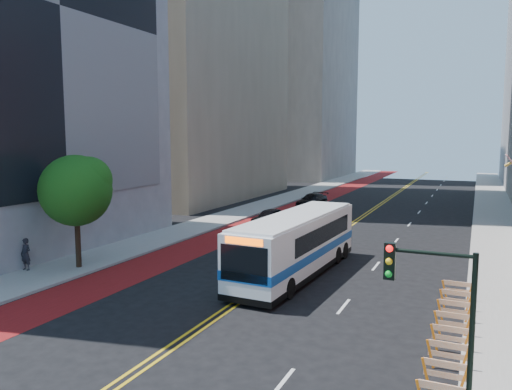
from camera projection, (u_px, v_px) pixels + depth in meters
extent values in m
plane|color=black|center=(187.00, 336.00, 19.82)|extent=(160.00, 160.00, 0.00)
cube|color=gray|center=(242.00, 212.00, 51.87)|extent=(4.00, 140.00, 0.15)
cube|color=gray|center=(498.00, 230.00, 42.15)|extent=(4.00, 140.00, 0.15)
cube|color=#610F0D|center=(277.00, 215.00, 50.30)|extent=(3.60, 140.00, 0.01)
cube|color=gold|center=(355.00, 221.00, 47.09)|extent=(0.14, 140.00, 0.01)
cube|color=gold|center=(359.00, 221.00, 46.95)|extent=(0.14, 140.00, 0.01)
cube|color=silver|center=(282.00, 383.00, 16.06)|extent=(0.14, 2.20, 0.01)
cube|color=silver|center=(344.00, 306.00, 23.31)|extent=(0.14, 2.20, 0.01)
cube|color=silver|center=(376.00, 266.00, 30.57)|extent=(0.14, 2.20, 0.01)
cube|color=silver|center=(396.00, 241.00, 37.82)|extent=(0.14, 2.20, 0.01)
cube|color=silver|center=(409.00, 224.00, 45.07)|extent=(0.14, 2.20, 0.01)
cube|color=silver|center=(419.00, 212.00, 52.33)|extent=(0.14, 2.20, 0.01)
cube|color=silver|center=(427.00, 203.00, 59.58)|extent=(0.14, 2.20, 0.01)
cube|color=silver|center=(432.00, 196.00, 66.84)|extent=(0.14, 2.20, 0.01)
cube|color=silver|center=(437.00, 190.00, 74.09)|extent=(0.14, 2.20, 0.01)
cube|color=silver|center=(441.00, 185.00, 81.34)|extent=(0.14, 2.20, 0.01)
cube|color=silver|center=(444.00, 181.00, 88.60)|extent=(0.14, 2.20, 0.01)
cube|color=silver|center=(447.00, 178.00, 95.85)|extent=(0.14, 2.20, 0.01)
cube|color=black|center=(58.00, 5.00, 30.89)|extent=(0.30, 20.40, 24.00)
cube|color=slate|center=(293.00, 9.00, 96.46)|extent=(20.00, 26.00, 65.00)
cube|color=orange|center=(441.00, 387.00, 14.01)|extent=(1.25, 0.05, 0.22)
cube|color=orange|center=(426.00, 373.00, 15.68)|extent=(0.32, 0.06, 0.99)
cube|color=orange|center=(464.00, 380.00, 15.24)|extent=(0.32, 0.06, 0.99)
cube|color=orange|center=(445.00, 364.00, 15.41)|extent=(1.25, 0.05, 0.22)
cube|color=orange|center=(444.00, 375.00, 15.46)|extent=(1.25, 0.05, 0.18)
cube|color=orange|center=(430.00, 354.00, 17.09)|extent=(0.32, 0.06, 0.99)
cube|color=orange|center=(465.00, 360.00, 16.64)|extent=(0.32, 0.06, 0.99)
cube|color=orange|center=(448.00, 345.00, 16.82)|extent=(1.25, 0.05, 0.22)
cube|color=orange|center=(447.00, 355.00, 16.86)|extent=(1.25, 0.05, 0.18)
cube|color=orange|center=(434.00, 337.00, 18.50)|extent=(0.32, 0.06, 0.99)
cube|color=orange|center=(466.00, 342.00, 18.05)|extent=(0.32, 0.06, 0.99)
cube|color=orange|center=(450.00, 329.00, 18.23)|extent=(1.25, 0.05, 0.22)
cube|color=orange|center=(450.00, 338.00, 18.27)|extent=(1.25, 0.05, 0.18)
cube|color=orange|center=(437.00, 323.00, 19.90)|extent=(0.32, 0.06, 0.99)
cube|color=orange|center=(467.00, 327.00, 19.46)|extent=(0.32, 0.06, 0.99)
cube|color=orange|center=(452.00, 315.00, 19.63)|extent=(1.25, 0.05, 0.22)
cube|color=orange|center=(452.00, 324.00, 19.67)|extent=(1.25, 0.05, 0.18)
cube|color=orange|center=(440.00, 311.00, 21.31)|extent=(0.32, 0.06, 0.99)
cube|color=orange|center=(468.00, 314.00, 20.86)|extent=(0.32, 0.06, 0.99)
cube|color=orange|center=(454.00, 303.00, 21.04)|extent=(1.25, 0.05, 0.22)
cube|color=orange|center=(454.00, 311.00, 21.08)|extent=(1.25, 0.05, 0.18)
cube|color=orange|center=(443.00, 300.00, 22.71)|extent=(0.32, 0.06, 0.99)
cube|color=orange|center=(469.00, 303.00, 22.27)|extent=(0.32, 0.06, 0.99)
cube|color=orange|center=(456.00, 293.00, 22.44)|extent=(1.25, 0.05, 0.22)
cube|color=orange|center=(456.00, 300.00, 22.48)|extent=(1.25, 0.05, 0.18)
cube|color=orange|center=(445.00, 290.00, 24.12)|extent=(0.32, 0.06, 0.99)
cube|color=orange|center=(469.00, 293.00, 23.67)|extent=(0.32, 0.06, 0.99)
cube|color=orange|center=(457.00, 284.00, 23.85)|extent=(1.25, 0.05, 0.22)
cube|color=orange|center=(457.00, 291.00, 23.89)|extent=(1.25, 0.05, 0.18)
cylinder|color=black|center=(78.00, 241.00, 29.63)|extent=(0.32, 0.32, 3.20)
sphere|color=#144A0F|center=(76.00, 190.00, 29.28)|extent=(4.20, 4.20, 4.20)
sphere|color=#144A0F|center=(88.00, 180.00, 29.33)|extent=(2.80, 2.80, 2.80)
sphere|color=#144A0F|center=(65.00, 184.00, 29.16)|extent=(2.40, 2.40, 2.40)
cylinder|color=black|center=(471.00, 353.00, 12.16)|extent=(0.14, 0.14, 5.00)
cylinder|color=black|center=(432.00, 253.00, 12.28)|extent=(2.00, 0.10, 0.10)
cube|color=black|center=(390.00, 261.00, 12.72)|extent=(0.28, 0.22, 0.95)
sphere|color=red|center=(389.00, 249.00, 12.56)|extent=(0.18, 0.18, 0.18)
sphere|color=yellow|center=(389.00, 261.00, 12.60)|extent=(0.18, 0.18, 0.18)
sphere|color=#0CA526|center=(389.00, 274.00, 12.63)|extent=(0.18, 0.18, 0.18)
cube|color=white|center=(297.00, 243.00, 28.38)|extent=(3.36, 12.85, 3.02)
cube|color=#11479B|center=(296.00, 251.00, 28.44)|extent=(3.40, 12.89, 0.48)
cube|color=black|center=(302.00, 232.00, 29.08)|extent=(3.23, 9.04, 1.01)
cube|color=black|center=(244.00, 264.00, 22.74)|extent=(2.43, 0.22, 1.70)
cube|color=black|center=(332.00, 219.00, 33.95)|extent=(2.21, 0.21, 1.06)
cube|color=#FF5905|center=(244.00, 241.00, 22.61)|extent=(1.93, 0.18, 0.32)
cube|color=white|center=(297.00, 216.00, 28.20)|extent=(3.19, 12.21, 0.13)
cube|color=black|center=(296.00, 269.00, 28.56)|extent=(3.39, 12.88, 0.32)
cylinder|color=black|center=(243.00, 281.00, 25.49)|extent=(0.37, 1.07, 1.06)
cylinder|color=black|center=(289.00, 288.00, 24.37)|extent=(0.37, 1.07, 1.06)
cylinder|color=black|center=(299.00, 251.00, 32.26)|extent=(0.37, 1.07, 1.06)
cylinder|color=black|center=(336.00, 255.00, 31.14)|extent=(0.37, 1.07, 1.06)
cylinder|color=black|center=(308.00, 246.00, 33.62)|extent=(0.37, 1.07, 1.06)
cylinder|color=black|center=(344.00, 250.00, 32.50)|extent=(0.37, 1.07, 1.06)
imported|color=black|center=(269.00, 217.00, 44.70)|extent=(2.41, 4.53, 1.47)
imported|color=black|center=(316.00, 213.00, 47.43)|extent=(2.01, 4.36, 1.38)
imported|color=black|center=(312.00, 201.00, 55.67)|extent=(2.67, 5.48, 1.54)
imported|color=black|center=(26.00, 254.00, 29.03)|extent=(0.68, 0.45, 1.88)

